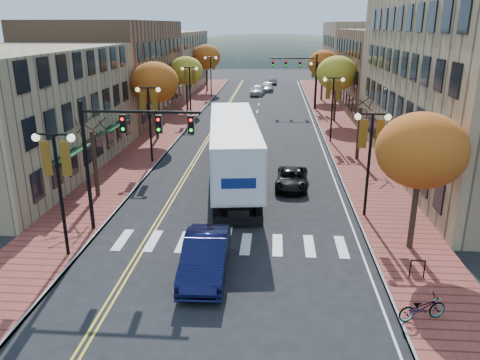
% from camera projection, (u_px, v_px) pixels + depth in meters
% --- Properties ---
extents(ground, '(200.00, 200.00, 0.00)m').
position_uv_depth(ground, '(224.00, 262.00, 21.88)').
color(ground, black).
rests_on(ground, ground).
extents(sidewalk_left, '(4.00, 85.00, 0.15)m').
position_uv_depth(sidewalk_left, '(176.00, 122.00, 53.24)').
color(sidewalk_left, brown).
rests_on(sidewalk_left, ground).
extents(sidewalk_right, '(4.00, 85.00, 0.15)m').
position_uv_depth(sidewalk_right, '(335.00, 124.00, 51.98)').
color(sidewalk_right, brown).
rests_on(sidewalk_right, ground).
extents(building_left_near, '(12.00, 22.00, 9.00)m').
position_uv_depth(building_left_near, '(10.00, 113.00, 33.95)').
color(building_left_near, '#9E8966').
rests_on(building_left_near, ground).
extents(building_left_mid, '(12.00, 24.00, 11.00)m').
position_uv_depth(building_left_mid, '(113.00, 70.00, 55.39)').
color(building_left_mid, brown).
rests_on(building_left_mid, ground).
extents(building_left_far, '(12.00, 26.00, 9.50)m').
position_uv_depth(building_left_far, '(162.00, 61.00, 79.28)').
color(building_left_far, '#9E8966').
rests_on(building_left_far, ground).
extents(building_right_mid, '(15.00, 24.00, 10.00)m').
position_uv_depth(building_right_mid, '(405.00, 71.00, 58.75)').
color(building_right_mid, brown).
rests_on(building_right_mid, ground).
extents(building_right_far, '(15.00, 20.00, 11.00)m').
position_uv_depth(building_right_far, '(372.00, 56.00, 79.41)').
color(building_right_far, '#9E8966').
rests_on(building_right_far, ground).
extents(tree_left_a, '(0.28, 0.28, 4.20)m').
position_uv_depth(tree_left_a, '(95.00, 164.00, 29.37)').
color(tree_left_a, '#382619').
rests_on(tree_left_a, sidewalk_left).
extents(tree_left_b, '(4.48, 4.48, 7.21)m').
position_uv_depth(tree_left_b, '(155.00, 83.00, 43.50)').
color(tree_left_b, '#382619').
rests_on(tree_left_b, sidewalk_left).
extents(tree_left_c, '(4.16, 4.16, 6.69)m').
position_uv_depth(tree_left_c, '(186.00, 71.00, 58.76)').
color(tree_left_c, '#382619').
rests_on(tree_left_c, sidewalk_left).
extents(tree_left_d, '(4.61, 4.61, 7.42)m').
position_uv_depth(tree_left_d, '(206.00, 57.00, 75.62)').
color(tree_left_d, '#382619').
rests_on(tree_left_d, sidewalk_left).
extents(tree_right_a, '(4.16, 4.16, 6.69)m').
position_uv_depth(tree_right_a, '(421.00, 151.00, 21.55)').
color(tree_right_a, '#382619').
rests_on(tree_right_a, sidewalk_right).
extents(tree_right_b, '(0.28, 0.28, 4.20)m').
position_uv_depth(tree_right_b, '(359.00, 134.00, 37.58)').
color(tree_right_b, '#382619').
rests_on(tree_right_b, sidewalk_right).
extents(tree_right_c, '(4.48, 4.48, 7.21)m').
position_uv_depth(tree_right_c, '(337.00, 73.00, 51.70)').
color(tree_right_c, '#382619').
rests_on(tree_right_c, sidewalk_right).
extents(tree_right_d, '(4.35, 4.35, 7.00)m').
position_uv_depth(tree_right_d, '(323.00, 63.00, 66.89)').
color(tree_right_d, '#382619').
rests_on(tree_right_d, sidewalk_right).
extents(lamp_left_a, '(1.96, 0.36, 6.05)m').
position_uv_depth(lamp_left_a, '(58.00, 171.00, 21.05)').
color(lamp_left_a, black).
rests_on(lamp_left_a, ground).
extents(lamp_left_b, '(1.96, 0.36, 6.05)m').
position_uv_depth(lamp_left_b, '(149.00, 110.00, 36.19)').
color(lamp_left_b, black).
rests_on(lamp_left_b, ground).
extents(lamp_left_c, '(1.96, 0.36, 6.05)m').
position_uv_depth(lamp_left_c, '(190.00, 83.00, 53.22)').
color(lamp_left_c, black).
rests_on(lamp_left_c, ground).
extents(lamp_left_d, '(1.96, 0.36, 6.05)m').
position_uv_depth(lamp_left_d, '(211.00, 69.00, 70.25)').
color(lamp_left_d, black).
rests_on(lamp_left_d, ground).
extents(lamp_right_a, '(1.96, 0.36, 6.05)m').
position_uv_depth(lamp_right_a, '(370.00, 145.00, 25.68)').
color(lamp_right_a, black).
rests_on(lamp_right_a, ground).
extents(lamp_right_b, '(1.96, 0.36, 6.05)m').
position_uv_depth(lamp_right_b, '(333.00, 97.00, 42.71)').
color(lamp_right_b, black).
rests_on(lamp_right_b, ground).
extents(lamp_right_c, '(1.96, 0.36, 6.05)m').
position_uv_depth(lamp_right_c, '(317.00, 76.00, 59.74)').
color(lamp_right_c, black).
rests_on(lamp_right_c, ground).
extents(traffic_mast_near, '(6.10, 0.35, 7.00)m').
position_uv_depth(traffic_mast_near, '(121.00, 143.00, 23.55)').
color(traffic_mast_near, black).
rests_on(traffic_mast_near, ground).
extents(traffic_mast_far, '(6.10, 0.34, 7.00)m').
position_uv_depth(traffic_mast_far, '(301.00, 71.00, 59.68)').
color(traffic_mast_far, black).
rests_on(traffic_mast_far, ground).
extents(semi_truck, '(5.12, 18.47, 4.56)m').
position_uv_depth(semi_truck, '(233.00, 143.00, 32.78)').
color(semi_truck, black).
rests_on(semi_truck, ground).
extents(navy_sedan, '(2.07, 5.49, 1.79)m').
position_uv_depth(navy_sedan, '(205.00, 256.00, 20.56)').
color(navy_sedan, black).
rests_on(navy_sedan, ground).
extents(black_suv, '(2.39, 4.66, 1.26)m').
position_uv_depth(black_suv, '(292.00, 179.00, 31.75)').
color(black_suv, black).
rests_on(black_suv, ground).
extents(car_far_white, '(2.44, 4.96, 1.63)m').
position_uv_depth(car_far_white, '(258.00, 90.00, 73.26)').
color(car_far_white, silver).
rests_on(car_far_white, ground).
extents(car_far_silver, '(1.95, 4.44, 1.27)m').
position_uv_depth(car_far_silver, '(268.00, 87.00, 77.78)').
color(car_far_silver, '#95949B').
rests_on(car_far_silver, ground).
extents(car_far_oncoming, '(1.91, 4.14, 1.31)m').
position_uv_depth(car_far_oncoming, '(272.00, 81.00, 87.01)').
color(car_far_oncoming, '#97989E').
rests_on(car_far_oncoming, ground).
extents(bicycle, '(2.01, 1.20, 1.00)m').
position_uv_depth(bicycle, '(422.00, 308.00, 17.25)').
color(bicycle, gray).
rests_on(bicycle, sidewalk_right).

